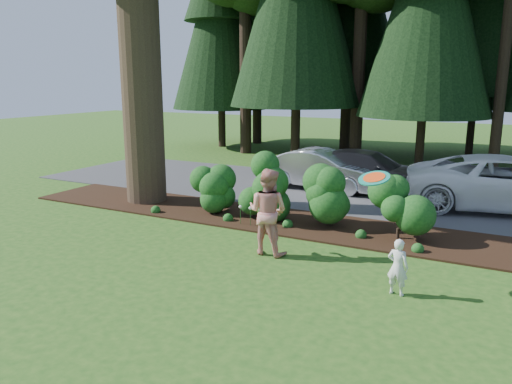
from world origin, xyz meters
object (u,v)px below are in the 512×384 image
car_white_suv (509,183)px  frisbee (374,178)px  car_silver_wagon (323,170)px  child (398,267)px  adult (268,212)px  car_dark_suv (368,171)px

car_white_suv → frisbee: (-2.17, -7.30, 1.24)m
frisbee → car_silver_wagon: bearing=116.0°
car_white_suv → child: size_ratio=5.47×
car_white_suv → adult: (-4.67, -6.61, 0.13)m
car_dark_suv → child: car_dark_suv is taller
car_dark_suv → frisbee: frisbee is taller
car_white_suv → adult: size_ratio=3.00×
car_silver_wagon → adult: (1.19, -6.87, 0.24)m
child → frisbee: (-0.57, 0.22, 1.54)m
car_dark_suv → frisbee: (2.25, -8.14, 1.36)m
car_silver_wagon → car_white_suv: 5.87m
car_white_suv → adult: bearing=134.2°
car_silver_wagon → adult: 6.97m
car_white_suv → car_silver_wagon: bearing=76.9°
child → adult: adult is taller
car_white_suv → frisbee: 7.71m
car_white_suv → frisbee: bearing=152.8°
car_white_suv → frisbee: frisbee is taller
adult → frisbee: frisbee is taller
car_dark_suv → car_white_suv: bearing=-100.0°
car_white_suv → child: car_white_suv is taller
car_dark_suv → frisbee: 8.55m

